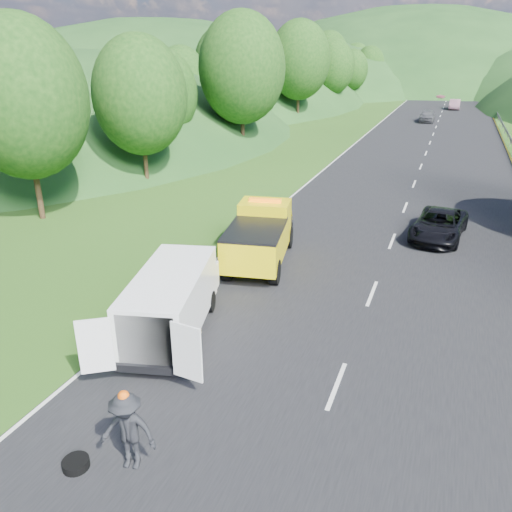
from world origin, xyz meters
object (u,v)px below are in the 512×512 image
at_px(child, 197,334).
at_px(worker, 132,466).
at_px(spare_tire, 77,468).
at_px(passing_suv, 437,238).
at_px(suitcase, 173,288).
at_px(tow_truck, 260,235).
at_px(white_van, 172,299).
at_px(woman, 157,303).

bearing_deg(child, worker, -56.01).
distance_m(spare_tire, passing_suv, 19.40).
height_order(suitcase, spare_tire, suitcase).
bearing_deg(passing_suv, child, -112.19).
xyz_separation_m(tow_truck, white_van, (-0.52, -6.48, -0.02)).
xyz_separation_m(white_van, spare_tire, (0.87, -5.79, -1.22)).
xyz_separation_m(white_van, child, (0.73, 0.19, -1.22)).
bearing_deg(woman, worker, 175.72).
bearing_deg(woman, spare_tire, 166.78).
xyz_separation_m(tow_truck, spare_tire, (0.35, -12.27, -1.24)).
bearing_deg(white_van, tow_truck, 70.98).
height_order(tow_truck, worker, tow_truck).
distance_m(woman, worker, 7.71).
relative_size(suitcase, spare_tire, 0.90).
bearing_deg(passing_suv, woman, -123.13).
bearing_deg(tow_truck, suitcase, -125.41).
bearing_deg(spare_tire, worker, 24.00).
height_order(white_van, passing_suv, white_van).
xyz_separation_m(spare_tire, passing_suv, (6.67, 18.22, 0.00)).
bearing_deg(child, tow_truck, 113.15).
distance_m(child, spare_tire, 5.98).
distance_m(white_van, suitcase, 2.92).
height_order(woman, passing_suv, woman).
distance_m(white_van, woman, 2.53).
height_order(white_van, spare_tire, white_van).
distance_m(tow_truck, spare_tire, 12.34).
height_order(tow_truck, child, tow_truck).
xyz_separation_m(tow_truck, woman, (-2.13, -4.95, -1.24)).
relative_size(tow_truck, spare_tire, 10.60).
distance_m(child, passing_suv, 14.00).
bearing_deg(child, woman, 171.32).
height_order(suitcase, passing_suv, passing_suv).
distance_m(worker, spare_tire, 1.20).
distance_m(tow_truck, white_van, 6.50).
bearing_deg(spare_tire, woman, 108.70).
xyz_separation_m(woman, passing_suv, (9.14, 10.89, 0.00)).
xyz_separation_m(tow_truck, child, (0.21, -6.30, -1.24)).
height_order(white_van, child, white_van).
distance_m(white_van, worker, 5.78).
relative_size(suitcase, passing_suv, 0.11).
bearing_deg(white_van, woman, 121.94).
height_order(woman, worker, worker).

